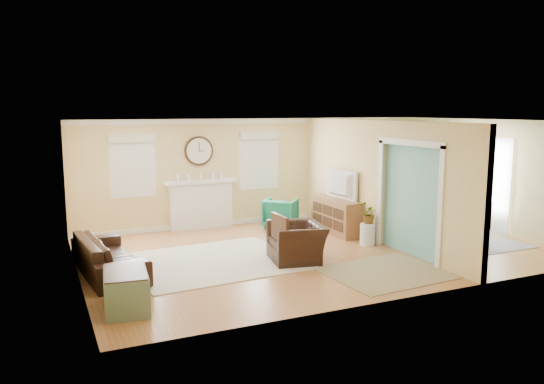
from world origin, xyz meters
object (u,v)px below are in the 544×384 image
object	(u,v)px
credenza	(337,216)
dining_table	(439,223)
sofa	(109,256)
eames_chair	(297,242)
green_chair	(281,213)

from	to	relation	value
credenza	dining_table	distance (m)	2.25
sofa	dining_table	bearing A→B (deg)	-97.62
eames_chair	credenza	world-z (taller)	credenza
credenza	eames_chair	bearing A→B (deg)	-138.77
green_chair	credenza	bearing A→B (deg)	171.27
sofa	green_chair	distance (m)	4.80
eames_chair	dining_table	bearing A→B (deg)	106.25
eames_chair	credenza	size ratio (longest dim) A/B	0.70
green_chair	eames_chair	bearing A→B (deg)	111.93
sofa	eames_chair	xyz separation A→B (m)	(3.33, -0.59, 0.03)
green_chair	credenza	distance (m)	1.44
eames_chair	green_chair	distance (m)	2.91
sofa	eames_chair	bearing A→B (deg)	-105.71
green_chair	credenza	xyz separation A→B (m)	(0.93, -1.10, 0.05)
eames_chair	green_chair	size ratio (longest dim) A/B	1.43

